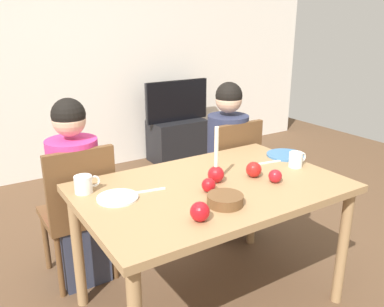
{
  "coord_description": "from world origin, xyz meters",
  "views": [
    {
      "loc": [
        -1.14,
        -1.6,
        1.58
      ],
      "look_at": [
        0.0,
        0.2,
        0.87
      ],
      "focal_mm": 37.26,
      "sensor_mm": 36.0,
      "label": 1
    }
  ],
  "objects_px": {
    "mug_left": "(84,184)",
    "apple_far_edge": "(209,185)",
    "candle_centerpiece": "(216,171)",
    "chair_right": "(229,171)",
    "apple_near_candle": "(275,176)",
    "chair_left": "(79,207)",
    "plate_left": "(118,198)",
    "plate_right": "(286,155)",
    "person_left_child": "(77,196)",
    "bowl_walnuts": "(225,200)",
    "tv_stand": "(178,140)",
    "apple_by_left_plate": "(200,212)",
    "apple_by_right_mug": "(254,170)",
    "tv": "(177,101)",
    "dining_table": "(212,199)",
    "person_right_child": "(227,162)",
    "mug_right": "(296,160)"
  },
  "relations": [
    {
      "from": "chair_left",
      "to": "person_right_child",
      "type": "bearing_deg",
      "value": 1.63
    },
    {
      "from": "plate_right",
      "to": "mug_left",
      "type": "bearing_deg",
      "value": 174.14
    },
    {
      "from": "chair_right",
      "to": "apple_far_edge",
      "type": "relative_size",
      "value": 12.31
    },
    {
      "from": "plate_right",
      "to": "apple_near_candle",
      "type": "height_order",
      "value": "apple_near_candle"
    },
    {
      "from": "person_left_child",
      "to": "plate_right",
      "type": "height_order",
      "value": "person_left_child"
    },
    {
      "from": "dining_table",
      "to": "tv",
      "type": "relative_size",
      "value": 1.77
    },
    {
      "from": "mug_left",
      "to": "bowl_walnuts",
      "type": "height_order",
      "value": "mug_left"
    },
    {
      "from": "chair_left",
      "to": "apple_far_edge",
      "type": "distance_m",
      "value": 0.87
    },
    {
      "from": "dining_table",
      "to": "person_left_child",
      "type": "xyz_separation_m",
      "value": [
        -0.55,
        0.64,
        -0.1
      ]
    },
    {
      "from": "apple_by_left_plate",
      "to": "mug_left",
      "type": "bearing_deg",
      "value": 120.12
    },
    {
      "from": "mug_left",
      "to": "dining_table",
      "type": "bearing_deg",
      "value": -23.92
    },
    {
      "from": "chair_left",
      "to": "mug_right",
      "type": "distance_m",
      "value": 1.34
    },
    {
      "from": "person_right_child",
      "to": "plate_right",
      "type": "relative_size",
      "value": 4.74
    },
    {
      "from": "chair_left",
      "to": "chair_right",
      "type": "relative_size",
      "value": 1.0
    },
    {
      "from": "mug_left",
      "to": "person_right_child",
      "type": "bearing_deg",
      "value": 17.26
    },
    {
      "from": "tv_stand",
      "to": "apple_near_candle",
      "type": "distance_m",
      "value": 2.64
    },
    {
      "from": "dining_table",
      "to": "chair_left",
      "type": "distance_m",
      "value": 0.83
    },
    {
      "from": "candle_centerpiece",
      "to": "mug_left",
      "type": "xyz_separation_m",
      "value": [
        -0.64,
        0.25,
        -0.02
      ]
    },
    {
      "from": "chair_right",
      "to": "mug_right",
      "type": "xyz_separation_m",
      "value": [
        -0.01,
        -0.65,
        0.28
      ]
    },
    {
      "from": "tv",
      "to": "bowl_walnuts",
      "type": "height_order",
      "value": "tv"
    },
    {
      "from": "chair_left",
      "to": "tv_stand",
      "type": "xyz_separation_m",
      "value": [
        1.68,
        1.69,
        -0.27
      ]
    },
    {
      "from": "dining_table",
      "to": "apple_by_left_plate",
      "type": "relative_size",
      "value": 15.89
    },
    {
      "from": "bowl_walnuts",
      "to": "apple_by_right_mug",
      "type": "height_order",
      "value": "apple_by_right_mug"
    },
    {
      "from": "bowl_walnuts",
      "to": "apple_far_edge",
      "type": "distance_m",
      "value": 0.17
    },
    {
      "from": "mug_right",
      "to": "person_right_child",
      "type": "bearing_deg",
      "value": 89.46
    },
    {
      "from": "bowl_walnuts",
      "to": "apple_far_edge",
      "type": "bearing_deg",
      "value": 83.13
    },
    {
      "from": "chair_left",
      "to": "chair_right",
      "type": "xyz_separation_m",
      "value": [
        1.14,
        0.0,
        0.0
      ]
    },
    {
      "from": "dining_table",
      "to": "chair_left",
      "type": "relative_size",
      "value": 1.56
    },
    {
      "from": "chair_right",
      "to": "apple_by_right_mug",
      "type": "relative_size",
      "value": 10.3
    },
    {
      "from": "apple_far_edge",
      "to": "candle_centerpiece",
      "type": "bearing_deg",
      "value": 38.47
    },
    {
      "from": "mug_left",
      "to": "apple_far_edge",
      "type": "bearing_deg",
      "value": -31.63
    },
    {
      "from": "tv_stand",
      "to": "apple_far_edge",
      "type": "height_order",
      "value": "apple_far_edge"
    },
    {
      "from": "tv_stand",
      "to": "apple_by_left_plate",
      "type": "height_order",
      "value": "apple_by_left_plate"
    },
    {
      "from": "person_left_child",
      "to": "mug_left",
      "type": "distance_m",
      "value": 0.44
    },
    {
      "from": "dining_table",
      "to": "bowl_walnuts",
      "type": "bearing_deg",
      "value": -110.65
    },
    {
      "from": "tv",
      "to": "tv_stand",
      "type": "bearing_deg",
      "value": -90.0
    },
    {
      "from": "apple_near_candle",
      "to": "chair_right",
      "type": "bearing_deg",
      "value": 69.58
    },
    {
      "from": "chair_right",
      "to": "apple_near_candle",
      "type": "relative_size",
      "value": 12.31
    },
    {
      "from": "apple_by_left_plate",
      "to": "apple_far_edge",
      "type": "relative_size",
      "value": 1.2
    },
    {
      "from": "person_left_child",
      "to": "bowl_walnuts",
      "type": "xyz_separation_m",
      "value": [
        0.46,
        -0.87,
        0.21
      ]
    },
    {
      "from": "dining_table",
      "to": "apple_far_edge",
      "type": "distance_m",
      "value": 0.15
    },
    {
      "from": "plate_right",
      "to": "apple_by_left_plate",
      "type": "distance_m",
      "value": 1.05
    },
    {
      "from": "chair_right",
      "to": "apple_by_right_mug",
      "type": "height_order",
      "value": "chair_right"
    },
    {
      "from": "mug_left",
      "to": "mug_right",
      "type": "distance_m",
      "value": 1.23
    },
    {
      "from": "person_left_child",
      "to": "chair_left",
      "type": "bearing_deg",
      "value": -90.0
    },
    {
      "from": "chair_left",
      "to": "person_right_child",
      "type": "relative_size",
      "value": 0.77
    },
    {
      "from": "chair_left",
      "to": "plate_right",
      "type": "distance_m",
      "value": 1.34
    },
    {
      "from": "dining_table",
      "to": "plate_left",
      "type": "relative_size",
      "value": 6.88
    },
    {
      "from": "chair_left",
      "to": "plate_left",
      "type": "relative_size",
      "value": 4.42
    },
    {
      "from": "chair_right",
      "to": "plate_right",
      "type": "bearing_deg",
      "value": -79.18
    }
  ]
}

